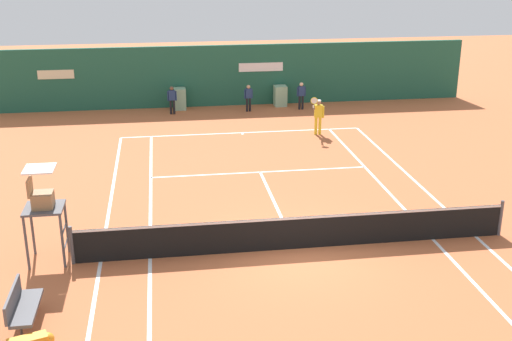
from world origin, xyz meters
TOP-DOWN VIEW (x-y plane):
  - ground_plane at (-0.00, 0.58)m, footprint 80.00×80.00m
  - tennis_net at (0.00, 0.00)m, footprint 12.10×0.10m
  - sponsor_back_wall at (-0.00, 16.97)m, footprint 25.00×1.02m
  - umpire_chair at (-6.66, 0.29)m, footprint 1.00×1.00m
  - player_bench at (-6.76, -2.83)m, footprint 0.54×1.55m
  - player_on_baseline at (3.27, 10.93)m, footprint 0.72×0.65m
  - ball_kid_centre_post at (3.51, 15.52)m, footprint 0.46×0.19m
  - ball_kid_right_post at (-2.96, 15.52)m, footprint 0.46×0.19m
  - ball_kid_left_post at (0.83, 15.52)m, footprint 0.44×0.21m
  - tennis_ball_near_service_line at (-3.42, 1.67)m, footprint 0.07×0.07m

SIDE VIEW (x-z plane):
  - ground_plane at x=0.00m, z-range 0.00..0.01m
  - tennis_ball_near_service_line at x=-3.42m, z-range 0.00..0.07m
  - player_bench at x=-6.76m, z-range 0.07..0.95m
  - tennis_net at x=0.00m, z-range -0.02..1.05m
  - ball_kid_left_post at x=0.83m, z-range 0.10..1.44m
  - ball_kid_centre_post at x=3.51m, z-range 0.11..1.49m
  - ball_kid_right_post at x=-2.96m, z-range 0.11..1.49m
  - player_on_baseline at x=3.27m, z-range 0.05..1.84m
  - sponsor_back_wall at x=0.00m, z-range -0.05..3.06m
  - umpire_chair at x=-6.66m, z-range 0.36..2.97m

